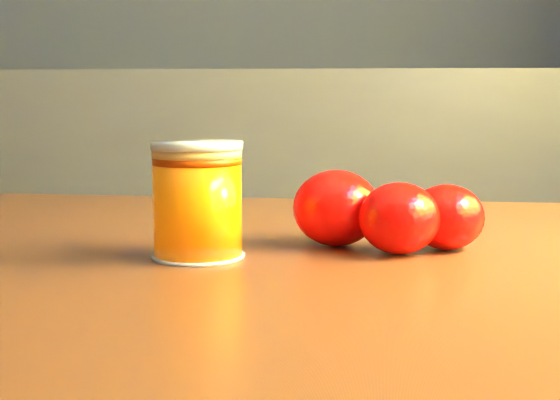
{
  "coord_description": "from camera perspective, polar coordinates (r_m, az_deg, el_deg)",
  "views": [
    {
      "loc": [
        1.0,
        -0.42,
        0.84
      ],
      "look_at": [
        0.95,
        0.19,
        0.76
      ],
      "focal_mm": 50.0,
      "sensor_mm": 36.0,
      "label": 1
    }
  ],
  "objects": [
    {
      "name": "orange_front",
      "position": [
        0.67,
        4.13,
        -0.58
      ],
      "size": [
        0.09,
        0.09,
        0.07
      ],
      "primitive_type": "ellipsoid",
      "rotation": [
        0.0,
        0.0,
        0.22
      ],
      "color": "#FF0F05",
      "rests_on": "table"
    },
    {
      "name": "orange_extra",
      "position": [
        0.64,
        8.71,
        -1.33
      ],
      "size": [
        0.07,
        0.07,
        0.06
      ],
      "primitive_type": "ellipsoid",
      "rotation": [
        0.0,
        0.0,
        0.02
      ],
      "color": "#FF0F05",
      "rests_on": "table"
    },
    {
      "name": "orange_back",
      "position": [
        0.66,
        12.09,
        -1.23
      ],
      "size": [
        0.08,
        0.08,
        0.05
      ],
      "primitive_type": "ellipsoid",
      "rotation": [
        0.0,
        0.0,
        -0.32
      ],
      "color": "#FF0F05",
      "rests_on": "table"
    },
    {
      "name": "juice_glass",
      "position": [
        0.62,
        -6.05,
        -0.04
      ],
      "size": [
        0.07,
        0.07,
        0.09
      ],
      "rotation": [
        0.0,
        0.0,
        -0.13
      ],
      "color": "#FF6D05",
      "rests_on": "table"
    },
    {
      "name": "table",
      "position": [
        0.67,
        1.01,
        -11.48
      ],
      "size": [
        0.99,
        0.72,
        0.72
      ],
      "rotation": [
        0.0,
        0.0,
        -0.06
      ],
      "color": "brown",
      "rests_on": "ground"
    }
  ]
}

